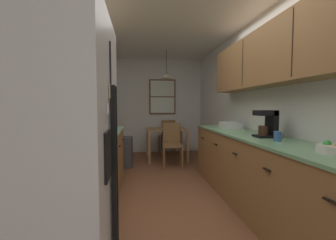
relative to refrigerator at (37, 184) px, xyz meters
name	(u,v)px	position (x,y,z in m)	size (l,w,h in m)	color
ground_plane	(166,185)	(0.93, 2.25, -0.86)	(12.00, 12.00, 0.00)	brown
wall_left	(75,105)	(-0.42, 2.25, 0.41)	(0.10, 9.00, 2.55)	silver
wall_right	(247,105)	(2.28, 2.25, 0.41)	(0.10, 9.00, 2.55)	silver
wall_back	(154,106)	(0.93, 4.90, 0.41)	(4.40, 0.10, 2.55)	silver
ceiling_slab	(166,19)	(0.93, 2.25, 1.73)	(4.40, 9.00, 0.08)	white
refrigerator	(37,184)	(0.00, 0.00, 0.00)	(0.76, 0.73, 1.72)	silver
stove_range	(70,201)	(-0.06, 0.70, -0.39)	(0.66, 0.64, 1.10)	silver
microwave_over_range	(51,61)	(-0.17, 0.70, 0.75)	(0.39, 0.58, 0.30)	black
counter_left	(97,164)	(-0.07, 1.94, -0.41)	(0.64, 1.83, 0.90)	olive
upper_cabinets_left	(83,65)	(-0.21, 1.89, 0.94)	(0.33, 1.91, 0.63)	olive
counter_right	(259,174)	(1.93, 1.25, -0.41)	(0.64, 3.27, 0.90)	olive
upper_cabinets_right	(276,55)	(2.07, 1.20, 0.98)	(0.33, 2.95, 0.68)	olive
dining_table	(166,133)	(1.16, 3.95, -0.24)	(0.91, 0.84, 0.73)	olive
dining_chair_near	(172,143)	(1.20, 3.32, -0.36)	(0.42, 0.42, 0.90)	brown
dining_chair_far	(167,135)	(1.27, 4.57, -0.36)	(0.44, 0.44, 0.90)	brown
pendant_light	(166,76)	(1.16, 3.95, 1.10)	(0.28, 0.28, 0.65)	black
back_window	(162,97)	(1.16, 4.82, 0.65)	(0.72, 0.05, 0.95)	brown
trash_bin	(125,152)	(0.23, 3.39, -0.55)	(0.31, 0.31, 0.63)	#3F3F42
storage_canister	(81,133)	(-0.07, 1.13, 0.12)	(0.10, 0.10, 0.16)	#265999
dish_towel	(116,188)	(0.29, 0.86, -0.36)	(0.02, 0.16, 0.24)	silver
coffee_maker	(268,123)	(1.98, 1.17, 0.20)	(0.22, 0.18, 0.31)	black
mug_spare	(278,136)	(1.90, 0.87, 0.09)	(0.11, 0.07, 0.10)	#335999
fruit_bowl	(336,149)	(1.98, 0.29, 0.08)	(0.26, 0.26, 0.09)	silver
dish_rack	(231,125)	(1.99, 2.21, 0.09)	(0.28, 0.34, 0.10)	silver
table_serving_bowl	(168,127)	(1.22, 4.03, -0.10)	(0.17, 0.17, 0.06)	silver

